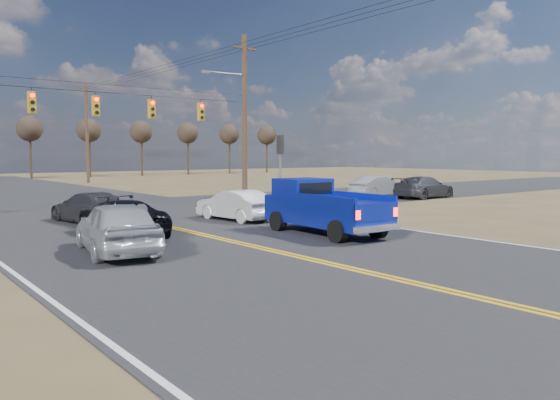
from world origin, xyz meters
TOP-DOWN VIEW (x-y plane):
  - ground at (0.00, 0.00)m, footprint 160.00×160.00m
  - road_main at (0.00, 10.00)m, footprint 14.00×120.00m
  - road_cross at (0.00, 18.00)m, footprint 120.00×12.00m
  - signal_gantry at (0.50, 17.79)m, footprint 19.60×4.83m
  - utility_poles at (0.00, 17.00)m, footprint 19.60×58.32m
  - treeline at (0.00, 26.96)m, footprint 87.00×117.80m
  - pickup_truck at (3.60, 5.16)m, footprint 2.35×5.37m
  - silver_suv at (-3.77, 5.94)m, footprint 2.61×4.84m
  - black_suv at (-2.30, 9.23)m, footprint 2.48×4.77m
  - white_car_queue at (3.37, 10.54)m, footprint 1.77×4.17m
  - dgrey_car_queue at (-1.94, 13.63)m, footprint 2.36×4.71m
  - cross_car_east_near at (18.43, 15.66)m, footprint 1.60×4.43m
  - cross_car_east_far at (19.86, 13.00)m, footprint 2.40×5.12m

SIDE VIEW (x-z plane):
  - ground at x=0.00m, z-range 0.00..0.00m
  - road_main at x=0.00m, z-range -0.01..0.01m
  - road_cross at x=0.00m, z-range -0.01..0.01m
  - black_suv at x=-2.30m, z-range 0.00..1.29m
  - dgrey_car_queue at x=-1.94m, z-range 0.00..1.31m
  - white_car_queue at x=3.37m, z-range 0.00..1.34m
  - cross_car_east_far at x=19.86m, z-range 0.00..1.45m
  - cross_car_east_near at x=18.43m, z-range 0.00..1.45m
  - silver_suv at x=-3.77m, z-range 0.00..1.56m
  - pickup_truck at x=3.60m, z-range -0.03..1.95m
  - signal_gantry at x=0.50m, z-range 0.06..10.06m
  - utility_poles at x=0.00m, z-range 0.23..10.23m
  - treeline at x=0.00m, z-range 2.00..9.40m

